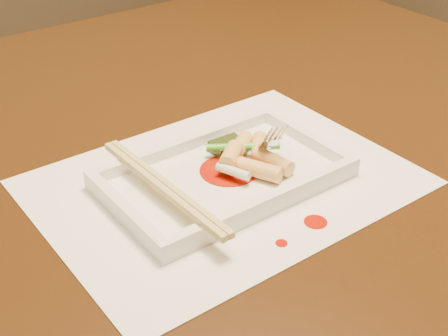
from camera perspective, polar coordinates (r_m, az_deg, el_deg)
table at (r=0.83m, az=-8.88°, el=-3.82°), size 1.40×0.90×0.75m
placemat at (r=0.69m, az=0.00°, el=-1.31°), size 0.40×0.30×0.00m
sauce_splatter_a at (r=0.64m, az=8.37°, el=-4.90°), size 0.02×0.02×0.00m
sauce_splatter_b at (r=0.61m, az=5.27°, el=-6.85°), size 0.01×0.01×0.00m
plate_base at (r=0.69m, az=0.00°, el=-0.98°), size 0.26×0.16×0.01m
plate_rim_far at (r=0.74m, az=-3.43°, el=2.26°), size 0.26×0.01×0.01m
plate_rim_near at (r=0.64m, az=3.98°, el=-3.07°), size 0.26×0.01×0.01m
plate_rim_left at (r=0.63m, az=-9.09°, el=-3.80°), size 0.01×0.14×0.01m
plate_rim_right at (r=0.76m, az=7.59°, el=2.79°), size 0.01×0.14×0.01m
veg_piece at (r=0.73m, az=0.33°, el=2.05°), size 0.04×0.03×0.01m
scallion_white at (r=0.67m, az=0.85°, el=-0.31°), size 0.02×0.04×0.01m
scallion_green at (r=0.72m, az=1.74°, el=1.95°), size 0.08×0.05×0.01m
chopstick_a at (r=0.64m, az=-5.89°, el=-1.76°), size 0.01×0.22×0.01m
chopstick_b at (r=0.64m, az=-5.29°, el=-1.52°), size 0.01×0.22×0.01m
fork at (r=0.70m, az=3.73°, el=6.87°), size 0.09×0.10×0.14m
sauce_blob_0 at (r=0.70m, az=0.46°, el=-0.22°), size 0.07×0.07×0.00m
rice_cake_0 at (r=0.68m, az=3.25°, el=-0.17°), size 0.04×0.05×0.02m
rice_cake_1 at (r=0.70m, az=4.46°, el=0.63°), size 0.03×0.05×0.02m
rice_cake_2 at (r=0.69m, az=0.65°, el=1.13°), size 0.04×0.04×0.02m
rice_cake_3 at (r=0.73m, az=3.23°, el=2.07°), size 0.04×0.04×0.02m
rice_cake_4 at (r=0.72m, az=1.50°, el=2.02°), size 0.05×0.04×0.02m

